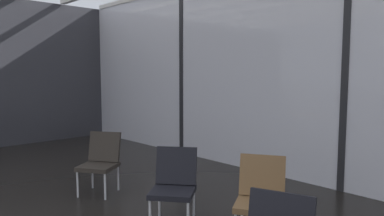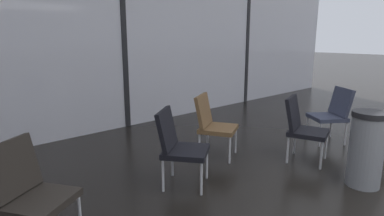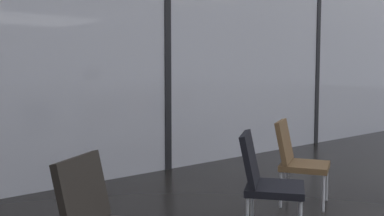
{
  "view_description": "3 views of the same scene",
  "coord_description": "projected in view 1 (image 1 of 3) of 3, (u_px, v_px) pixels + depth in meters",
  "views": [
    {
      "loc": [
        2.21,
        0.01,
        1.74
      ],
      "look_at": [
        -1.71,
        3.76,
        1.21
      ],
      "focal_mm": 33.6,
      "sensor_mm": 36.0,
      "label": 1
    },
    {
      "loc": [
        -3.01,
        0.02,
        1.66
      ],
      "look_at": [
        0.03,
        3.38,
        0.64
      ],
      "focal_mm": 29.97,
      "sensor_mm": 36.0,
      "label": 2
    },
    {
      "loc": [
        -3.71,
        0.17,
        1.41
      ],
      "look_at": [
        1.54,
        6.49,
        0.69
      ],
      "focal_mm": 41.98,
      "sensor_mm": 36.0,
      "label": 3
    }
  ],
  "objects": [
    {
      "name": "window_mullion_1",
      "position": [
        346.0,
        73.0,
        5.16
      ],
      "size": [
        0.1,
        0.12,
        3.49
      ],
      "primitive_type": "cube",
      "color": "black",
      "rests_on": "ground"
    },
    {
      "name": "glass_curtain_wall",
      "position": [
        346.0,
        73.0,
        5.16
      ],
      "size": [
        14.0,
        0.08,
        3.49
      ],
      "primitive_type": "cube",
      "color": "silver",
      "rests_on": "ground"
    },
    {
      "name": "lounge_chair_1",
      "position": [
        101.0,
        159.0,
        5.23
      ],
      "size": [
        0.69,
        0.7,
        0.87
      ],
      "rotation": [
        0.0,
        0.0,
        0.57
      ],
      "color": "#28231E",
      "rests_on": "ground"
    },
    {
      "name": "lounge_chair_3",
      "position": [
        261.0,
        193.0,
        3.73
      ],
      "size": [
        0.68,
        0.69,
        0.87
      ],
      "rotation": [
        0.0,
        0.0,
        0.52
      ],
      "color": "brown",
      "rests_on": "ground"
    },
    {
      "name": "lounge_chair_2",
      "position": [
        174.0,
        181.0,
        4.14
      ],
      "size": [
        0.7,
        0.71,
        0.87
      ],
      "rotation": [
        0.0,
        0.0,
        0.65
      ],
      "color": "black",
      "rests_on": "ground"
    },
    {
      "name": "window_mullion_0",
      "position": [
        183.0,
        73.0,
        7.68
      ],
      "size": [
        0.1,
        0.12,
        3.49
      ],
      "primitive_type": "cube",
      "color": "black",
      "rests_on": "ground"
    }
  ]
}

